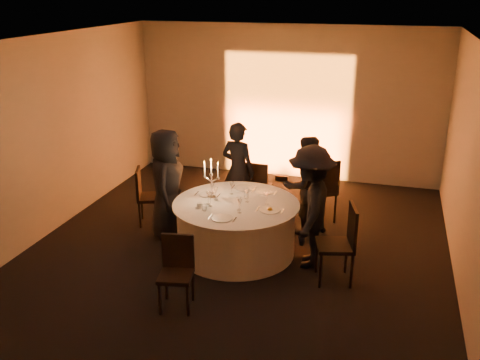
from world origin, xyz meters
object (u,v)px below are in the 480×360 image
(coffee_cup, at_px, (199,205))
(guest_back_left, at_px, (238,170))
(candelabra, at_px, (211,184))
(chair_front, at_px, (177,268))
(chair_back_right, at_px, (322,187))
(guest_back_right, at_px, (305,185))
(guest_left, at_px, (167,184))
(chair_right, at_px, (342,239))
(chair_left, at_px, (146,193))
(chair_back_left, at_px, (258,184))
(guest_right, at_px, (311,207))
(banquet_table, at_px, (236,228))

(coffee_cup, bearing_deg, guest_back_left, 86.17)
(coffee_cup, distance_m, candelabra, 0.42)
(chair_front, bearing_deg, chair_back_right, 55.29)
(chair_back_right, height_order, guest_back_right, guest_back_right)
(chair_front, distance_m, guest_left, 1.99)
(chair_front, relative_size, guest_back_right, 0.57)
(chair_right, bearing_deg, chair_front, -73.81)
(chair_left, distance_m, coffee_cup, 1.52)
(chair_back_left, xyz_separation_m, guest_right, (1.13, -1.56, 0.35))
(guest_right, bearing_deg, candelabra, -98.07)
(banquet_table, height_order, chair_right, chair_right)
(chair_left, xyz_separation_m, guest_left, (0.51, -0.30, 0.32))
(coffee_cup, bearing_deg, banquet_table, 31.75)
(chair_right, bearing_deg, guest_right, -139.98)
(banquet_table, height_order, coffee_cup, coffee_cup)
(candelabra, bearing_deg, guest_right, -5.76)
(chair_right, distance_m, coffee_cup, 1.99)
(chair_left, relative_size, candelabra, 1.56)
(chair_back_left, xyz_separation_m, guest_left, (-1.11, -1.25, 0.34))
(chair_right, bearing_deg, guest_back_left, -146.31)
(coffee_cup, bearing_deg, guest_left, 143.17)
(guest_back_left, bearing_deg, chair_back_right, -158.71)
(chair_back_right, xyz_separation_m, guest_right, (0.04, -1.46, 0.25))
(chair_left, relative_size, chair_right, 0.89)
(chair_back_left, xyz_separation_m, guest_back_left, (-0.28, -0.25, 0.30))
(chair_left, bearing_deg, chair_front, -166.27)
(banquet_table, xyz_separation_m, guest_right, (1.06, -0.04, 0.47))
(chair_back_right, xyz_separation_m, guest_back_right, (-0.20, -0.45, 0.17))
(banquet_table, xyz_separation_m, coffee_cup, (-0.45, -0.28, 0.42))
(guest_back_left, bearing_deg, chair_back_left, -123.19)
(guest_back_right, bearing_deg, chair_right, 77.66)
(chair_right, bearing_deg, coffee_cup, -107.95)
(banquet_table, relative_size, candelabra, 2.99)
(chair_front, bearing_deg, coffee_cup, 86.90)
(chair_right, height_order, chair_front, chair_right)
(candelabra, bearing_deg, chair_back_right, 42.57)
(chair_back_right, xyz_separation_m, chair_front, (-1.32, -2.90, -0.11))
(chair_back_right, distance_m, candelabra, 1.97)
(guest_left, height_order, guest_back_right, guest_left)
(chair_back_left, bearing_deg, guest_right, 128.25)
(chair_back_left, xyz_separation_m, chair_right, (1.60, -1.88, 0.09))
(chair_front, distance_m, guest_back_right, 2.71)
(coffee_cup, bearing_deg, guest_right, 8.80)
(banquet_table, height_order, guest_back_left, guest_back_left)
(chair_left, relative_size, chair_back_left, 1.04)
(banquet_table, relative_size, guest_right, 1.05)
(guest_right, relative_size, candelabra, 2.83)
(guest_back_left, relative_size, guest_back_right, 1.04)
(chair_back_left, height_order, chair_right, chair_right)
(banquet_table, relative_size, guest_back_left, 1.11)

